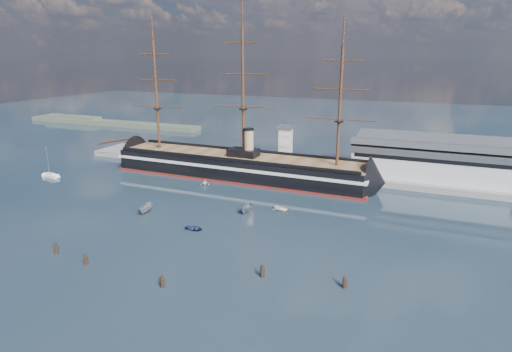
% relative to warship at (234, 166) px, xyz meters
% --- Properties ---
extents(ground, '(600.00, 600.00, 0.00)m').
position_rel_warship_xyz_m(ground, '(11.35, -20.00, -4.04)').
color(ground, '#162634').
rests_on(ground, ground).
extents(quay, '(180.00, 18.00, 2.00)m').
position_rel_warship_xyz_m(quay, '(21.35, 16.00, -4.04)').
color(quay, slate).
rests_on(quay, ground).
extents(warehouse, '(63.00, 21.00, 11.60)m').
position_rel_warship_xyz_m(warehouse, '(69.35, 20.00, 3.95)').
color(warehouse, '#B7BABC').
rests_on(warehouse, ground).
extents(quay_tower, '(5.00, 5.00, 15.00)m').
position_rel_warship_xyz_m(quay_tower, '(14.35, 13.00, 5.72)').
color(quay_tower, silver).
rests_on(quay_tower, ground).
extents(shoreline, '(120.00, 10.00, 4.00)m').
position_rel_warship_xyz_m(shoreline, '(-127.88, 75.00, -2.59)').
color(shoreline, '#3F4C38').
rests_on(shoreline, ground).
extents(warship, '(112.99, 17.52, 53.94)m').
position_rel_warship_xyz_m(warship, '(0.00, 0.00, 0.00)').
color(warship, black).
rests_on(warship, ground).
extents(sailboat, '(7.09, 3.19, 10.95)m').
position_rel_warship_xyz_m(sailboat, '(-58.79, -24.77, -3.34)').
color(sailboat, white).
rests_on(sailboat, ground).
extents(motorboat_a, '(7.63, 3.77, 2.92)m').
position_rel_warship_xyz_m(motorboat_a, '(-6.73, -40.77, -4.04)').
color(motorboat_a, gray).
rests_on(motorboat_a, ground).
extents(motorboat_b, '(1.20, 2.89, 1.34)m').
position_rel_warship_xyz_m(motorboat_b, '(11.20, -46.00, -4.04)').
color(motorboat_b, navy).
rests_on(motorboat_b, ground).
extents(motorboat_c, '(6.37, 2.36, 2.54)m').
position_rel_warship_xyz_m(motorboat_c, '(18.03, -30.12, -4.04)').
color(motorboat_c, slate).
rests_on(motorboat_c, ground).
extents(motorboat_d, '(5.85, 4.15, 1.97)m').
position_rel_warship_xyz_m(motorboat_d, '(-4.68, -12.11, -4.04)').
color(motorboat_d, white).
rests_on(motorboat_d, ground).
extents(motorboat_e, '(2.85, 3.65, 1.60)m').
position_rel_warship_xyz_m(motorboat_e, '(26.50, -25.24, -4.04)').
color(motorboat_e, silver).
rests_on(motorboat_e, ground).
extents(piling_near_left, '(0.64, 0.64, 3.27)m').
position_rel_warship_xyz_m(piling_near_left, '(-9.32, -68.71, -4.04)').
color(piling_near_left, black).
rests_on(piling_near_left, ground).
extents(piling_near_mid, '(0.64, 0.64, 2.91)m').
position_rel_warship_xyz_m(piling_near_mid, '(19.51, -71.31, -4.04)').
color(piling_near_mid, black).
rests_on(piling_near_mid, ground).
extents(piling_near_right, '(0.64, 0.64, 3.23)m').
position_rel_warship_xyz_m(piling_near_right, '(35.01, -60.84, -4.04)').
color(piling_near_right, black).
rests_on(piling_near_right, ground).
extents(piling_far_right, '(0.64, 0.64, 2.93)m').
position_rel_warship_xyz_m(piling_far_right, '(50.32, -58.72, -4.04)').
color(piling_far_right, black).
rests_on(piling_far_right, ground).
extents(piling_extra, '(0.64, 0.64, 3.00)m').
position_rel_warship_xyz_m(piling_extra, '(0.00, -69.92, -4.04)').
color(piling_extra, black).
rests_on(piling_extra, ground).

